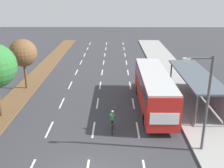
{
  "coord_description": "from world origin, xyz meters",
  "views": [
    {
      "loc": [
        1.62,
        -12.06,
        10.26
      ],
      "look_at": [
        1.4,
        13.6,
        1.2
      ],
      "focal_mm": 41.87,
      "sensor_mm": 36.0,
      "label": 1
    }
  ],
  "objects": [
    {
      "name": "cyclist",
      "position": [
        1.48,
        5.99,
        0.79
      ],
      "size": [
        0.46,
        1.82,
        1.71
      ],
      "color": "black",
      "rests_on": "ground"
    },
    {
      "name": "lane_divider_left",
      "position": [
        -3.5,
        19.16,
        0.0
      ],
      "size": [
        0.14,
        49.31,
        0.01
      ],
      "color": "white",
      "rests_on": "ground"
    },
    {
      "name": "streetlight",
      "position": [
        7.42,
        3.32,
        3.89
      ],
      "size": [
        1.91,
        0.24,
        6.5
      ],
      "color": "#4C4C51",
      "rests_on": "sidewalk_right"
    },
    {
      "name": "bus_shelter",
      "position": [
        9.53,
        11.43,
        1.87
      ],
      "size": [
        2.9,
        10.54,
        2.86
      ],
      "color": "gray",
      "rests_on": "sidewalk_right"
    },
    {
      "name": "median_tree_third",
      "position": [
        -8.15,
        15.26,
        4.1
      ],
      "size": [
        2.97,
        2.97,
        5.48
      ],
      "color": "brown",
      "rests_on": "median_strip"
    },
    {
      "name": "lane_divider_right",
      "position": [
        3.5,
        19.16,
        0.0
      ],
      "size": [
        0.14,
        49.31,
        0.01
      ],
      "color": "white",
      "rests_on": "ground"
    },
    {
      "name": "sidewalk_right",
      "position": [
        9.25,
        20.0,
        0.07
      ],
      "size": [
        4.5,
        52.0,
        0.15
      ],
      "primitive_type": "cube",
      "color": "#9E9E99",
      "rests_on": "ground"
    },
    {
      "name": "bus",
      "position": [
        5.25,
        10.45,
        2.07
      ],
      "size": [
        2.54,
        11.29,
        3.37
      ],
      "color": "red",
      "rests_on": "ground"
    },
    {
      "name": "median_strip",
      "position": [
        -8.3,
        20.0,
        0.06
      ],
      "size": [
        2.6,
        52.0,
        0.12
      ],
      "primitive_type": "cube",
      "color": "brown",
      "rests_on": "ground"
    },
    {
      "name": "lane_divider_center",
      "position": [
        0.0,
        19.16,
        0.0
      ],
      "size": [
        0.14,
        49.31,
        0.01
      ],
      "color": "white",
      "rests_on": "ground"
    }
  ]
}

